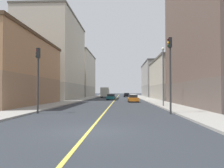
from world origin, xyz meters
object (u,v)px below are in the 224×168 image
(building_left_mid, at_px, (179,79))
(car_teal, at_px, (111,97))
(building_right_distant, at_px, (76,75))
(traffic_light_right_near, at_px, (38,71))
(street_lamp_left_near, at_px, (163,70))
(building_left_far, at_px, (160,80))
(car_black, at_px, (126,95))
(box_truck, at_px, (105,92))
(traffic_light_left_near, at_px, (170,65))
(building_right_midblock, at_px, (54,59))
(car_orange, at_px, (133,99))

(building_left_mid, xyz_separation_m, car_teal, (-16.38, -4.29, -4.24))
(building_right_distant, xyz_separation_m, traffic_light_right_near, (9.61, -64.12, -4.13))
(street_lamp_left_near, bearing_deg, building_left_far, 80.98)
(car_black, bearing_deg, box_truck, -132.16)
(traffic_light_left_near, bearing_deg, car_black, 92.67)
(street_lamp_left_near, height_order, car_teal, street_lamp_left_near)
(car_teal, bearing_deg, traffic_light_left_near, -78.26)
(building_right_midblock, relative_size, car_teal, 5.61)
(traffic_light_left_near, xyz_separation_m, traffic_light_right_near, (-11.76, 0.00, -0.48))
(car_orange, bearing_deg, building_left_mid, 50.60)
(building_left_far, xyz_separation_m, box_truck, (-19.16, -12.48, -4.45))
(box_truck, bearing_deg, traffic_light_left_near, -79.44)
(car_teal, relative_size, car_black, 0.93)
(building_right_midblock, bearing_deg, car_teal, -15.78)
(car_teal, height_order, car_orange, car_teal)
(building_right_distant, bearing_deg, car_black, -16.62)
(street_lamp_left_near, bearing_deg, traffic_light_left_near, -96.29)
(traffic_light_left_near, xyz_separation_m, car_orange, (-2.20, 22.34, -3.65))
(building_left_mid, height_order, street_lamp_left_near, building_left_mid)
(building_right_distant, xyz_separation_m, traffic_light_left_near, (21.37, -64.12, -3.65))
(building_right_distant, distance_m, car_teal, 35.63)
(traffic_light_right_near, bearing_deg, car_orange, 66.82)
(car_black, bearing_deg, traffic_light_right_near, -98.77)
(street_lamp_left_near, relative_size, car_black, 1.61)
(building_right_midblock, relative_size, box_truck, 3.28)
(building_left_mid, distance_m, traffic_light_right_near, 42.54)
(building_left_far, xyz_separation_m, building_right_midblock, (-31.00, -26.95, 4.00))
(box_truck, bearing_deg, car_black, 47.84)
(traffic_light_left_near, relative_size, car_black, 1.46)
(building_right_midblock, bearing_deg, building_right_distant, 90.00)
(building_left_mid, height_order, car_orange, building_left_mid)
(building_left_far, distance_m, traffic_light_right_near, 67.09)
(street_lamp_left_near, bearing_deg, building_right_distant, 112.18)
(traffic_light_right_near, relative_size, car_black, 1.28)
(building_left_far, relative_size, box_truck, 3.31)
(traffic_light_right_near, xyz_separation_m, car_orange, (9.56, 22.34, -3.18))
(building_left_mid, height_order, box_truck, building_left_mid)
(box_truck, bearing_deg, car_orange, -75.70)
(building_right_midblock, xyz_separation_m, box_truck, (11.85, 14.47, -8.45))
(street_lamp_left_near, relative_size, car_teal, 1.73)
(building_left_far, bearing_deg, street_lamp_left_near, -99.02)
(street_lamp_left_near, xyz_separation_m, car_teal, (-7.76, 23.25, -3.98))
(building_right_distant, xyz_separation_m, street_lamp_left_near, (22.38, -54.91, -3.31))
(car_teal, xyz_separation_m, box_truck, (-2.78, 18.60, 0.99))
(building_right_midblock, height_order, street_lamp_left_near, building_right_midblock)
(street_lamp_left_near, bearing_deg, box_truck, 104.13)
(traffic_light_left_near, height_order, street_lamp_left_near, street_lamp_left_near)
(car_orange, bearing_deg, traffic_light_left_near, -84.38)
(building_left_mid, distance_m, street_lamp_left_near, 28.86)
(street_lamp_left_near, distance_m, car_black, 49.65)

